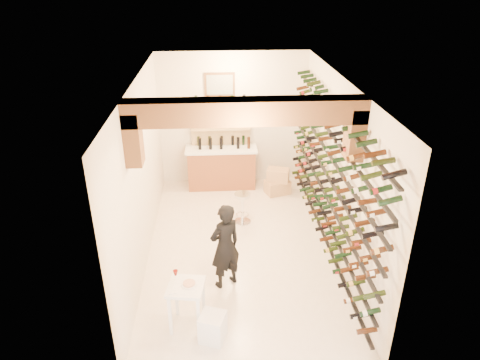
% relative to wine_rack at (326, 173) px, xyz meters
% --- Properties ---
extents(ground, '(6.00, 6.00, 0.00)m').
position_rel_wine_rack_xyz_m(ground, '(-1.53, 0.00, -1.55)').
color(ground, silver).
rests_on(ground, ground).
extents(room_shell, '(3.52, 6.02, 3.21)m').
position_rel_wine_rack_xyz_m(room_shell, '(-1.53, -0.26, 0.70)').
color(room_shell, silver).
rests_on(room_shell, ground).
extents(wine_rack, '(0.32, 5.70, 2.56)m').
position_rel_wine_rack_xyz_m(wine_rack, '(0.00, 0.00, 0.00)').
color(wine_rack, black).
rests_on(wine_rack, ground).
extents(back_counter, '(1.70, 0.62, 1.29)m').
position_rel_wine_rack_xyz_m(back_counter, '(-1.83, 2.65, -1.02)').
color(back_counter, '#95532E').
rests_on(back_counter, ground).
extents(back_shelving, '(1.40, 0.31, 2.73)m').
position_rel_wine_rack_xyz_m(back_shelving, '(-1.83, 2.89, -0.38)').
color(back_shelving, tan).
rests_on(back_shelving, ground).
extents(tasting_table, '(0.59, 0.59, 0.90)m').
position_rel_wine_rack_xyz_m(tasting_table, '(-2.46, -1.98, -0.94)').
color(tasting_table, white).
rests_on(tasting_table, ground).
extents(white_stool, '(0.44, 0.44, 0.43)m').
position_rel_wine_rack_xyz_m(white_stool, '(-2.09, -2.28, -1.33)').
color(white_stool, white).
rests_on(white_stool, ground).
extents(person, '(0.67, 0.61, 1.53)m').
position_rel_wine_rack_xyz_m(person, '(-1.86, -1.06, -0.78)').
color(person, black).
rests_on(person, ground).
extents(chrome_barstool, '(0.35, 0.35, 0.68)m').
position_rel_wine_rack_xyz_m(chrome_barstool, '(-1.44, 0.92, -1.15)').
color(chrome_barstool, silver).
rests_on(chrome_barstool, ground).
extents(crate_lower, '(0.64, 0.53, 0.33)m').
position_rel_wine_rack_xyz_m(crate_lower, '(-0.52, 2.20, -1.38)').
color(crate_lower, tan).
rests_on(crate_lower, ground).
extents(crate_upper, '(0.58, 0.47, 0.30)m').
position_rel_wine_rack_xyz_m(crate_upper, '(-0.52, 2.20, -1.07)').
color(crate_upper, tan).
rests_on(crate_upper, crate_lower).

